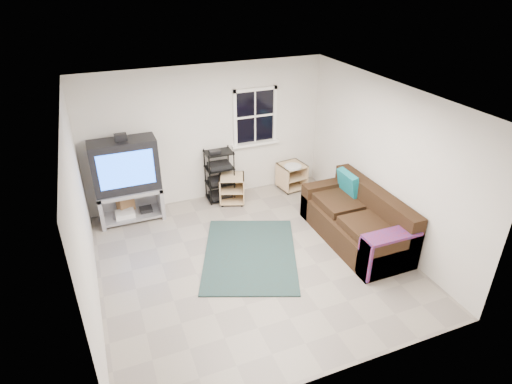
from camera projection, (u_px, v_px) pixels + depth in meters
name	position (u px, v px, depth m)	size (l,w,h in m)	color
room	(255.00, 120.00, 8.21)	(4.60, 4.62, 4.60)	gray
tv_unit	(126.00, 174.00, 7.44)	(1.11, 0.56, 1.64)	#9E9EA6
av_rack	(220.00, 178.00, 8.28)	(0.52, 0.38, 1.05)	black
side_table_left	(232.00, 187.00, 8.29)	(0.60, 0.60, 0.55)	#D6B083
side_table_right	(291.00, 174.00, 8.76)	(0.55, 0.55, 0.57)	#D6B083
sofa	(357.00, 222.00, 7.10)	(0.94, 2.13, 0.97)	black
shag_rug	(250.00, 254.00, 6.86)	(1.44, 1.98, 0.02)	black
paper_bag	(126.00, 205.00, 7.86)	(0.29, 0.18, 0.41)	#986844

